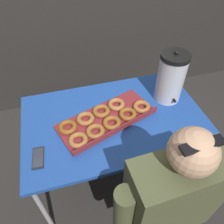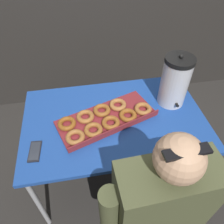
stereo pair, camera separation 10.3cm
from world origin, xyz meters
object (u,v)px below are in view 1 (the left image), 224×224
object	(u,v)px
donut_box	(105,119)
coffee_urn	(171,77)
person_seated	(167,209)
cell_phone	(38,158)

from	to	relation	value
donut_box	coffee_urn	distance (m)	0.53
donut_box	person_seated	distance (m)	0.64
donut_box	cell_phone	world-z (taller)	donut_box
coffee_urn	person_seated	xyz separation A→B (m)	(-0.31, -0.70, -0.32)
donut_box	person_seated	size ratio (longest dim) A/B	0.58
donut_box	cell_phone	bearing A→B (deg)	-177.92
coffee_urn	cell_phone	size ratio (longest dim) A/B	2.58
donut_box	person_seated	world-z (taller)	person_seated
donut_box	person_seated	xyz separation A→B (m)	(0.19, -0.59, -0.16)
donut_box	cell_phone	xyz separation A→B (m)	(-0.44, -0.17, -0.02)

